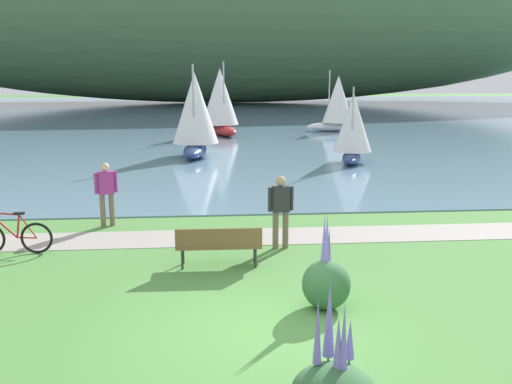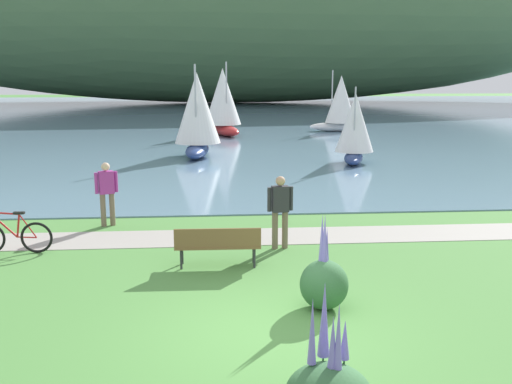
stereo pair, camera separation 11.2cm
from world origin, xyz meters
name	(u,v)px [view 2 (the right image)]	position (x,y,z in m)	size (l,w,h in m)	color
ground_plane	(270,334)	(0.00, 0.00, 0.00)	(200.00, 200.00, 0.00)	#518E42
bay_water	(220,114)	(0.00, 47.64, 0.02)	(180.00, 80.00, 0.04)	#6B8EA8
distant_hillside	(229,11)	(1.66, 69.40, 11.82)	(103.00, 28.00, 23.56)	#4C7047
shoreline_path	(248,237)	(0.00, 5.45, 0.01)	(60.00, 1.50, 0.01)	#A39E93
park_bench_near_camera	(218,243)	(-0.77, 3.24, 0.52)	(1.81, 0.51, 0.88)	brown
bicycle_leaning_near_bench	(13,236)	(-5.38, 4.55, 0.40)	(1.77, 0.11, 1.01)	black
person_at_shoreline	(107,190)	(-3.66, 6.82, 0.98)	(0.57, 0.35, 1.71)	#72604C
person_on_the_grass	(280,207)	(0.69, 4.46, 0.98)	(0.60, 0.27, 1.71)	#72604C
echium_bush_mid_cluster	(324,282)	(1.04, 0.93, 0.49)	(0.84, 0.84, 1.69)	#386B3D
sailboat_nearest_to_shore	(340,103)	(7.88, 30.64, 1.98)	(3.63, 2.39, 4.13)	white
sailboat_mid_bay	(197,114)	(-1.54, 19.44, 2.09)	(2.39, 3.79, 4.36)	navy
sailboat_toward_hillside	(223,101)	(-0.11, 28.93, 2.22)	(2.98, 4.09, 4.63)	#B22323
sailboat_far_off	(355,127)	(5.49, 16.88, 1.63)	(2.12, 2.98, 3.38)	navy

